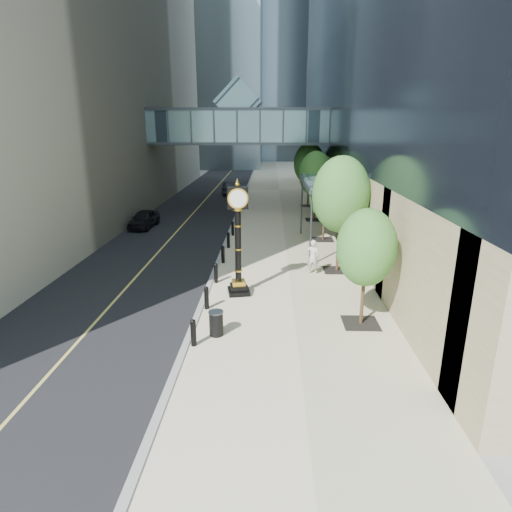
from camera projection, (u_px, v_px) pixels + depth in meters
The scene contains 14 objects.
ground at pixel (269, 363), 14.21m from camera, with size 320.00×320.00×0.00m, color gray.
road at pixel (214, 190), 52.68m from camera, with size 8.00×180.00×0.02m, color black.
sidewalk at pixel (279, 190), 52.41m from camera, with size 8.00×180.00×0.06m, color beige.
curb at pixel (247, 190), 52.54m from camera, with size 0.25×180.00×0.07m, color gray.
distant_tower_c at pixel (251, 33), 119.64m from camera, with size 22.00×22.00×65.00m, color #8CA4B0.
skywalk at pixel (239, 124), 38.83m from camera, with size 17.00×4.20×5.80m.
entrance_canopy at pixel (328, 183), 26.26m from camera, with size 3.00×8.00×4.38m.
bollard_row at pixel (220, 264), 22.76m from camera, with size 0.20×16.20×0.90m.
street_trees at pixel (323, 182), 29.70m from camera, with size 2.97×28.58×6.10m.
street_clock at pixel (238, 247), 19.31m from camera, with size 1.14×1.14×5.18m.
trash_bin at pixel (216, 324), 15.87m from camera, with size 0.52×0.52×0.90m, color black.
pedestrian at pixel (313, 257), 22.41m from camera, with size 0.67×0.44×1.83m, color #BBB8AC.
car_near at pixel (144, 219), 32.95m from camera, with size 1.57×3.91×1.33m, color black.
car_far at pixel (232, 188), 48.95m from camera, with size 1.58×4.53×1.49m, color black.
Camera 1 is at (-0.01, -12.56, 7.56)m, focal length 30.00 mm.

